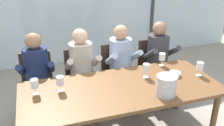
{
  "coord_description": "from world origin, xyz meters",
  "views": [
    {
      "loc": [
        -0.87,
        -2.31,
        2.13
      ],
      "look_at": [
        0.0,
        0.35,
        0.89
      ],
      "focal_mm": 40.01,
      "sensor_mm": 36.0,
      "label": 1
    }
  ],
  "objects": [
    {
      "name": "wine_glass_by_right_taster",
      "position": [
        0.36,
        0.14,
        0.86
      ],
      "size": [
        0.08,
        0.08,
        0.17
      ],
      "color": "silver",
      "rests_on": "dining_table"
    },
    {
      "name": "wine_glass_spare_empty",
      "position": [
        -0.66,
        0.13,
        0.86
      ],
      "size": [
        0.08,
        0.08,
        0.17
      ],
      "color": "silver",
      "rests_on": "dining_table"
    },
    {
      "name": "wine_glass_by_left_taster",
      "position": [
        1.01,
        -0.02,
        0.86
      ],
      "size": [
        0.08,
        0.08,
        0.17
      ],
      "color": "silver",
      "rests_on": "dining_table"
    },
    {
      "name": "person_charcoal_jacket",
      "position": [
        0.89,
        0.75,
        0.7
      ],
      "size": [
        0.46,
        0.61,
        1.22
      ],
      "rotation": [
        0.0,
        0.0,
        0.02
      ],
      "color": "#38383D",
      "rests_on": "ground"
    },
    {
      "name": "person_pale_blue_shirt",
      "position": [
        0.29,
        0.75,
        0.7
      ],
      "size": [
        0.48,
        0.62,
        1.22
      ],
      "rotation": [
        0.0,
        0.0,
        0.05
      ],
      "color": "#9EB2D1",
      "rests_on": "ground"
    },
    {
      "name": "ground",
      "position": [
        0.0,
        1.0,
        0.0
      ],
      "size": [
        14.0,
        14.0,
        0.0
      ],
      "primitive_type": "plane",
      "color": "#9E9384"
    },
    {
      "name": "chair_center",
      "position": [
        0.26,
        0.91,
        0.53
      ],
      "size": [
        0.47,
        0.47,
        0.9
      ],
      "rotation": [
        0.0,
        0.0,
        0.08
      ],
      "color": "#332319",
      "rests_on": "ground"
    },
    {
      "name": "wine_glass_center_pour",
      "position": [
        -0.93,
        0.15,
        0.86
      ],
      "size": [
        0.08,
        0.08,
        0.17
      ],
      "color": "silver",
      "rests_on": "dining_table"
    },
    {
      "name": "person_navy_polo",
      "position": [
        -0.89,
        0.75,
        0.7
      ],
      "size": [
        0.48,
        0.63,
        1.22
      ],
      "rotation": [
        0.0,
        0.0,
        -0.07
      ],
      "color": "#192347",
      "rests_on": "ground"
    },
    {
      "name": "chair_right_of_center",
      "position": [
        0.86,
        0.89,
        0.53
      ],
      "size": [
        0.48,
        0.48,
        0.9
      ],
      "rotation": [
        0.0,
        0.0,
        -0.1
      ],
      "color": "#332319",
      "rests_on": "ground"
    },
    {
      "name": "dining_table",
      "position": [
        0.0,
        0.0,
        0.67
      ],
      "size": [
        2.25,
        0.97,
        0.74
      ],
      "color": "brown",
      "rests_on": "ground"
    },
    {
      "name": "hillside_vineyard",
      "position": [
        0.0,
        5.71,
        0.73
      ],
      "size": [
        13.45,
        2.4,
        1.45
      ],
      "primitive_type": "cube",
      "color": "#568942",
      "rests_on": "ground"
    },
    {
      "name": "wine_glass_near_bucket",
      "position": [
        0.71,
        0.39,
        0.86
      ],
      "size": [
        0.08,
        0.08,
        0.17
      ],
      "color": "silver",
      "rests_on": "dining_table"
    },
    {
      "name": "tasting_bowl",
      "position": [
        0.72,
        0.06,
        0.77
      ],
      "size": [
        0.14,
        0.14,
        0.05
      ],
      "primitive_type": "cylinder",
      "color": "silver",
      "rests_on": "dining_table"
    },
    {
      "name": "chair_left_of_center",
      "position": [
        -0.28,
        0.89,
        0.53
      ],
      "size": [
        0.5,
        0.5,
        0.9
      ],
      "rotation": [
        0.0,
        0.0,
        0.14
      ],
      "color": "#332319",
      "rests_on": "ground"
    },
    {
      "name": "chair_near_curtain",
      "position": [
        -0.9,
        0.9,
        0.53
      ],
      "size": [
        0.47,
        0.47,
        0.9
      ],
      "rotation": [
        0.0,
        0.0,
        -0.07
      ],
      "color": "#332319",
      "rests_on": "ground"
    },
    {
      "name": "person_beige_jumper",
      "position": [
        -0.29,
        0.75,
        0.7
      ],
      "size": [
        0.46,
        0.61,
        1.22
      ],
      "rotation": [
        0.0,
        0.0,
        0.01
      ],
      "color": "#B7AD9E",
      "rests_on": "ground"
    },
    {
      "name": "ice_bucket_primary",
      "position": [
        0.38,
        -0.31,
        0.86
      ],
      "size": [
        0.22,
        0.22,
        0.23
      ],
      "color": "#B7B7BC",
      "rests_on": "dining_table"
    }
  ]
}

